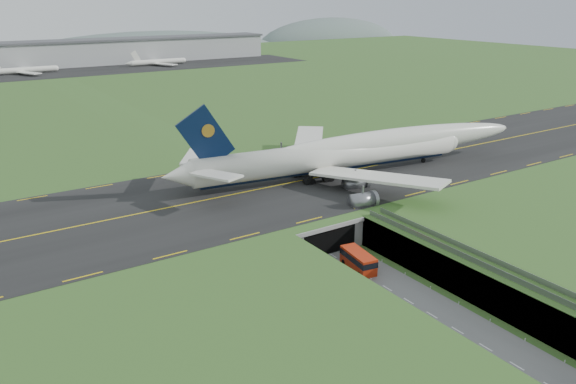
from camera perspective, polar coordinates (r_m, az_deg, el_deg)
ground at (r=102.00m, az=6.98°, el=-7.96°), size 900.00×900.00×0.00m
airfield_deck at (r=100.67m, az=7.05°, el=-6.44°), size 800.00×800.00×6.00m
trench_road at (r=97.05m, az=9.85°, el=-9.55°), size 12.00×75.00×0.20m
taxiway at (r=124.53m, az=-2.63°, el=0.33°), size 800.00×44.00×0.18m
tunnel_portal at (r=112.63m, az=1.62°, el=-3.24°), size 17.00×22.30×6.00m
guideway at (r=95.41m, az=19.72°, el=-7.46°), size 3.00×53.00×7.05m
jumbo_jet at (r=135.44m, az=6.96°, el=4.13°), size 94.91×60.57×20.22m
shuttle_tram at (r=101.68m, az=7.15°, el=-6.92°), size 4.21×8.49×3.30m
cargo_terminal at (r=374.37m, az=-24.40°, el=12.58°), size 320.00×67.00×15.60m
distant_hills at (r=516.39m, az=-19.49°, el=12.53°), size 700.00×91.00×60.00m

